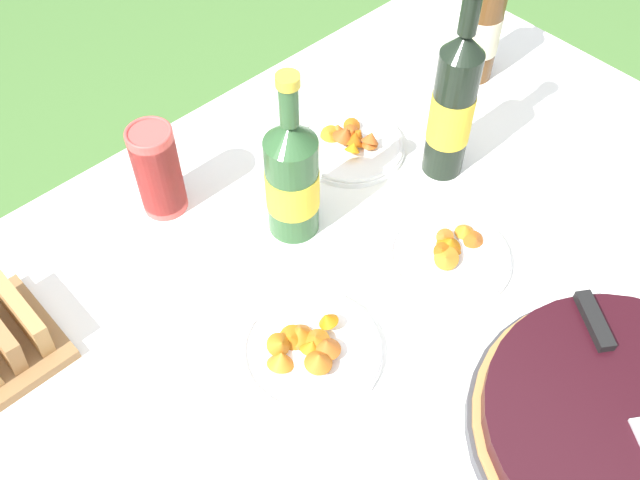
# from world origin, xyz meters

# --- Properties ---
(garden_table) EXTENTS (1.62, 1.18, 0.68)m
(garden_table) POSITION_xyz_m (0.00, 0.00, 0.63)
(garden_table) COLOR brown
(garden_table) RESTS_ON ground_plane
(tablecloth) EXTENTS (1.63, 1.19, 0.10)m
(tablecloth) POSITION_xyz_m (0.00, 0.00, 0.68)
(tablecloth) COLOR white
(tablecloth) RESTS_ON garden_table
(berry_tart) EXTENTS (0.41, 0.41, 0.06)m
(berry_tart) POSITION_xyz_m (0.16, -0.30, 0.72)
(berry_tart) COLOR #38383D
(berry_tart) RESTS_ON tablecloth
(serving_knife) EXTENTS (0.23, 0.33, 0.01)m
(serving_knife) POSITION_xyz_m (0.17, -0.27, 0.75)
(serving_knife) COLOR silver
(serving_knife) RESTS_ON berry_tart
(cup_stack) EXTENTS (0.07, 0.07, 0.16)m
(cup_stack) POSITION_xyz_m (-0.04, 0.44, 0.77)
(cup_stack) COLOR #E04C47
(cup_stack) RESTS_ON tablecloth
(cider_bottle_green) EXTENTS (0.08, 0.08, 0.30)m
(cider_bottle_green) POSITION_xyz_m (0.08, 0.26, 0.80)
(cider_bottle_green) COLOR #2D562D
(cider_bottle_green) RESTS_ON tablecloth
(cider_bottle_amber) EXTENTS (0.07, 0.07, 0.31)m
(cider_bottle_amber) POSITION_xyz_m (0.59, 0.31, 0.81)
(cider_bottle_amber) COLOR brown
(cider_bottle_amber) RESTS_ON tablecloth
(juice_bottle_red) EXTENTS (0.07, 0.07, 0.35)m
(juice_bottle_red) POSITION_xyz_m (0.36, 0.19, 0.83)
(juice_bottle_red) COLOR black
(juice_bottle_red) RESTS_ON tablecloth
(snack_plate_near) EXTENTS (0.20, 0.20, 0.05)m
(snack_plate_near) POSITION_xyz_m (-0.06, 0.07, 0.70)
(snack_plate_near) COLOR white
(snack_plate_near) RESTS_ON tablecloth
(snack_plate_left) EXTENTS (0.19, 0.19, 0.05)m
(snack_plate_left) POSITION_xyz_m (0.27, 0.33, 0.70)
(snack_plate_left) COLOR white
(snack_plate_left) RESTS_ON tablecloth
(snack_plate_right) EXTENTS (0.19, 0.19, 0.05)m
(snack_plate_right) POSITION_xyz_m (0.21, 0.05, 0.70)
(snack_plate_right) COLOR white
(snack_plate_right) RESTS_ON tablecloth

